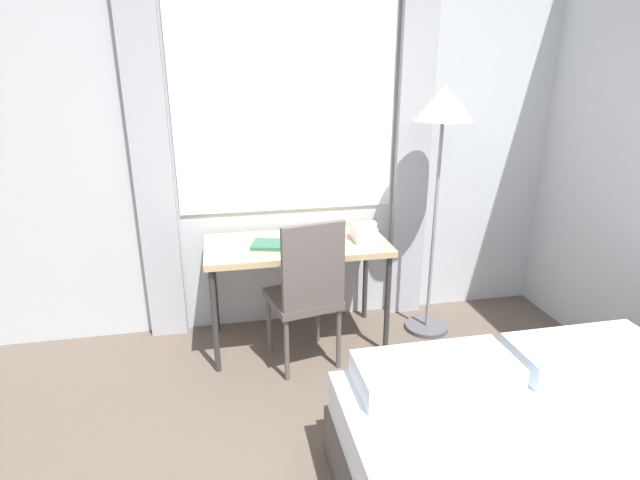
{
  "coord_description": "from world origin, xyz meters",
  "views": [
    {
      "loc": [
        -0.44,
        -0.73,
        1.79
      ],
      "look_at": [
        0.09,
        1.86,
        0.87
      ],
      "focal_mm": 28.0,
      "sensor_mm": 36.0,
      "label": 1
    }
  ],
  "objects": [
    {
      "name": "desk",
      "position": [
        0.02,
        2.26,
        0.66
      ],
      "size": [
        1.17,
        0.58,
        0.72
      ],
      "color": "tan",
      "rests_on": "ground_plane"
    },
    {
      "name": "desk_chair",
      "position": [
        0.03,
        1.95,
        0.53
      ],
      "size": [
        0.47,
        0.47,
        0.97
      ],
      "rotation": [
        0.0,
        0.0,
        0.2
      ],
      "color": "#59514C",
      "rests_on": "ground_plane"
    },
    {
      "name": "book",
      "position": [
        -0.12,
        2.21,
        0.73
      ],
      "size": [
        0.33,
        0.25,
        0.02
      ],
      "rotation": [
        0.0,
        0.0,
        -0.26
      ],
      "color": "#33664C",
      "rests_on": "desk"
    },
    {
      "name": "wall_back_with_window",
      "position": [
        0.0,
        2.62,
        1.35
      ],
      "size": [
        4.91,
        0.13,
        2.7
      ],
      "color": "silver",
      "rests_on": "ground_plane"
    },
    {
      "name": "standing_lamp",
      "position": [
        0.96,
        2.24,
        1.44
      ],
      "size": [
        0.37,
        0.37,
        1.7
      ],
      "color": "#4C4C51",
      "rests_on": "ground_plane"
    },
    {
      "name": "telephone",
      "position": [
        0.46,
        2.22,
        0.77
      ],
      "size": [
        0.16,
        0.19,
        0.12
      ],
      "color": "white",
      "rests_on": "desk"
    }
  ]
}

